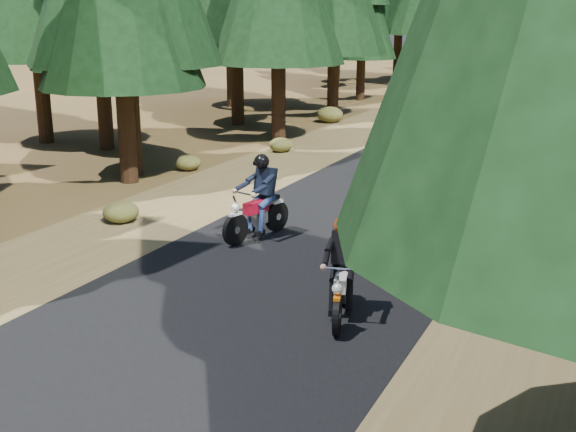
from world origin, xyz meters
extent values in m
plane|color=#49391A|center=(0.00, 0.00, 0.00)|extent=(120.00, 120.00, 0.00)
cube|color=black|center=(0.00, 5.00, 0.01)|extent=(6.00, 100.00, 0.01)
cube|color=brown|center=(-4.60, 5.00, 0.00)|extent=(3.20, 100.00, 0.01)
cube|color=brown|center=(4.60, 5.00, 0.00)|extent=(3.20, 100.00, 0.01)
cylinder|color=black|center=(-7.26, 6.17, 2.67)|extent=(0.51, 0.51, 5.34)
cylinder|color=black|center=(-7.70, 6.96, 3.21)|extent=(0.56, 0.56, 6.43)
cylinder|color=black|center=(-11.13, 9.93, 2.78)|extent=(0.52, 0.52, 5.56)
cylinder|color=black|center=(-6.35, 13.89, 2.86)|extent=(0.53, 0.53, 5.72)
cylinder|color=black|center=(-9.76, 16.85, 3.18)|extent=(0.55, 0.55, 6.37)
cylinder|color=black|center=(-7.00, 20.76, 2.82)|extent=(0.53, 0.53, 5.64)
cylinder|color=black|center=(-10.86, 23.22, 2.72)|extent=(0.52, 0.52, 5.45)
cylinder|color=black|center=(-8.12, 27.46, 2.21)|extent=(0.48, 0.48, 4.42)
cone|color=black|center=(-8.12, 27.46, 4.97)|extent=(3.76, 3.76, 5.52)
cylinder|color=black|center=(-11.79, 32.77, 2.37)|extent=(0.49, 0.49, 4.75)
cylinder|color=black|center=(-14.00, 10.00, 3.00)|extent=(0.54, 0.54, 6.00)
cylinder|color=black|center=(-13.00, 22.00, 3.20)|extent=(0.56, 0.56, 6.40)
cylinder|color=black|center=(-7.00, 37.00, 3.20)|extent=(0.56, 0.56, 6.40)
cylinder|color=black|center=(-10.00, 40.00, 3.40)|extent=(0.57, 0.57, 6.80)
cylinder|color=black|center=(-4.00, 43.00, 3.00)|extent=(0.54, 0.54, 6.00)
cylinder|color=black|center=(0.00, 46.00, 3.40)|extent=(0.57, 0.57, 6.80)
cylinder|color=black|center=(-13.00, 36.00, 2.80)|extent=(0.52, 0.52, 5.60)
ellipsoid|color=#474C1E|center=(-4.91, 2.82, 0.25)|extent=(0.82, 0.82, 0.49)
ellipsoid|color=#474C1E|center=(-5.39, 12.13, 0.24)|extent=(0.81, 0.81, 0.49)
ellipsoid|color=#474C1E|center=(-6.44, 19.10, 0.34)|extent=(1.14, 1.14, 0.68)
ellipsoid|color=#474C1E|center=(-6.62, 8.22, 0.23)|extent=(0.78, 0.78, 0.47)
cube|color=black|center=(1.67, -0.03, 1.12)|extent=(0.42, 0.32, 0.53)
sphere|color=#B72F07|center=(1.67, -0.03, 1.51)|extent=(0.37, 0.37, 0.30)
cube|color=black|center=(-1.51, 3.10, 1.22)|extent=(0.45, 0.34, 0.58)
sphere|color=black|center=(-1.51, 3.10, 1.65)|extent=(0.40, 0.40, 0.33)
camera|label=1|loc=(5.49, -9.91, 4.73)|focal=45.00mm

